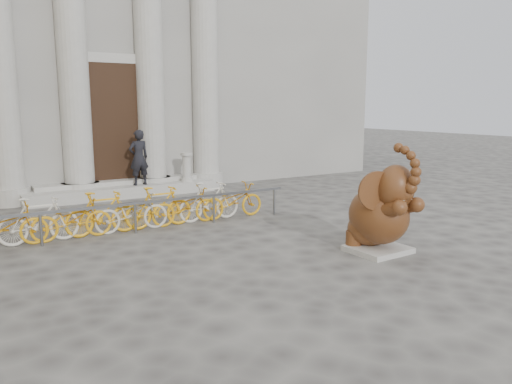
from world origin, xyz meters
TOP-DOWN VIEW (x-y plane):
  - ground at (0.00, 0.00)m, footprint 80.00×80.00m
  - classical_building at (0.00, 14.93)m, footprint 22.00×10.70m
  - entrance_steps at (0.00, 9.40)m, footprint 6.00×1.20m
  - elephant_statue at (2.52, 0.62)m, footprint 1.47×1.63m
  - bike_rack at (-1.14, 4.87)m, footprint 8.00×0.53m
  - pedestrian at (0.51, 9.17)m, footprint 0.68×0.48m
  - balustrade_post at (2.12, 9.10)m, footprint 0.40×0.40m

SIDE VIEW (x-z plane):
  - ground at x=0.00m, z-range 0.00..0.00m
  - entrance_steps at x=0.00m, z-range 0.00..0.36m
  - bike_rack at x=-1.14m, z-range 0.00..1.00m
  - elephant_statue at x=2.52m, z-range -0.30..1.89m
  - balustrade_post at x=2.12m, z-range 0.32..1.29m
  - pedestrian at x=0.51m, z-range 0.36..2.13m
  - classical_building at x=0.00m, z-range -0.02..11.98m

